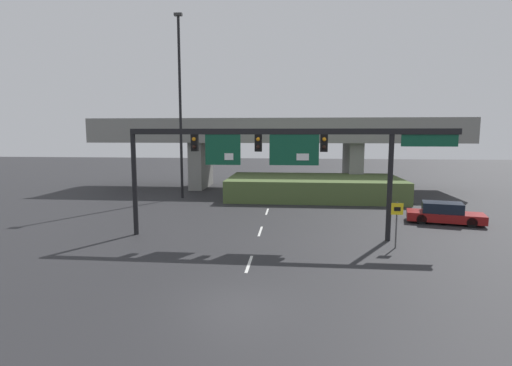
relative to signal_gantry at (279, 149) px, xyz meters
name	(u,v)px	position (x,y,z in m)	size (l,w,h in m)	color
ground_plane	(235,305)	(-1.17, -9.09, -5.06)	(160.00, 160.00, 0.00)	#262628
lane_markings	(264,220)	(-1.17, 4.50, -5.06)	(0.14, 20.75, 0.01)	silver
signal_gantry	(279,149)	(0.00, 0.00, 0.00)	(18.14, 0.44, 6.18)	black
speed_limit_sign	(397,218)	(6.12, -1.45, -3.48)	(0.60, 0.11, 2.42)	#4C4C4C
highway_light_pole_near	(180,104)	(-9.39, 13.27, 3.47)	(0.70, 0.36, 16.30)	black
overpass_bridge	(275,139)	(-1.17, 20.53, 0.19)	(38.29, 7.43, 7.40)	gray
grass_embankment	(314,187)	(2.67, 14.69, -4.12)	(15.59, 8.18, 1.88)	#4C6033
parked_sedan_near_right	(444,214)	(10.76, 4.81, -4.42)	(5.04, 2.87, 1.38)	maroon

